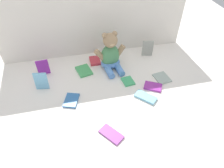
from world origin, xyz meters
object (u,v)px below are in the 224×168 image
at_px(book_case_1, 71,100).
at_px(book_case_6, 162,78).
at_px(book_case_3, 84,71).
at_px(book_case_9, 43,67).
at_px(book_case_5, 146,97).
at_px(book_case_7, 111,134).
at_px(book_case_4, 153,87).
at_px(book_case_8, 95,61).
at_px(teddy_bear, 111,55).
at_px(book_case_0, 41,81).
at_px(book_case_2, 148,48).
at_px(book_case_10, 128,81).

distance_m(book_case_1, book_case_6, 0.66).
distance_m(book_case_3, book_case_9, 0.29).
xyz_separation_m(book_case_1, book_case_9, (-0.17, 0.31, 0.06)).
relative_size(book_case_5, book_case_9, 1.08).
bearing_deg(book_case_3, book_case_7, -95.57).
height_order(book_case_4, book_case_5, book_case_5).
bearing_deg(book_case_7, book_case_8, 51.30).
distance_m(book_case_7, book_case_8, 0.69).
height_order(book_case_7, book_case_8, book_case_8).
xyz_separation_m(book_case_5, book_case_6, (0.18, 0.16, -0.00)).
xyz_separation_m(teddy_bear, book_case_7, (-0.13, -0.60, -0.10)).
height_order(book_case_1, book_case_5, book_case_5).
bearing_deg(book_case_0, book_case_8, 37.83).
relative_size(book_case_2, book_case_7, 0.99).
height_order(book_case_1, book_case_3, book_case_3).
relative_size(book_case_4, book_case_9, 0.92).
distance_m(book_case_8, book_case_10, 0.35).
relative_size(book_case_3, book_case_10, 1.43).
xyz_separation_m(book_case_7, book_case_8, (0.02, 0.69, 0.00)).
bearing_deg(book_case_4, book_case_7, 159.76).
height_order(book_case_3, book_case_8, book_case_8).
relative_size(book_case_2, book_case_3, 1.04).
distance_m(book_case_0, book_case_9, 0.15).
bearing_deg(book_case_1, book_case_8, 79.58).
bearing_deg(book_case_9, book_case_5, -35.74).
xyz_separation_m(book_case_1, book_case_3, (0.12, 0.28, 0.00)).
height_order(book_case_1, book_case_10, same).
height_order(book_case_4, book_case_10, book_case_4).
height_order(book_case_2, book_case_9, book_case_2).
distance_m(book_case_2, book_case_10, 0.38).
distance_m(teddy_bear, book_case_9, 0.50).
bearing_deg(book_case_5, book_case_7, 174.99).
relative_size(book_case_0, book_case_2, 0.96).
bearing_deg(book_case_0, book_case_10, 2.11).
bearing_deg(book_case_2, book_case_7, -111.19).
relative_size(book_case_1, book_case_3, 0.93).
xyz_separation_m(book_case_1, book_case_7, (0.20, -0.30, -0.00)).
xyz_separation_m(book_case_5, book_case_8, (-0.26, 0.46, 0.00)).
bearing_deg(teddy_bear, book_case_3, 176.94).
bearing_deg(book_case_6, book_case_4, 28.28).
xyz_separation_m(book_case_3, book_case_5, (0.36, -0.36, 0.00)).
bearing_deg(book_case_4, book_case_9, 96.73).
distance_m(book_case_2, book_case_6, 0.31).
relative_size(book_case_3, book_case_5, 0.92).
bearing_deg(book_case_3, book_case_2, -3.37).
bearing_deg(teddy_bear, book_case_7, -109.12).
height_order(book_case_6, book_case_7, same).
bearing_deg(book_case_9, book_case_1, -65.94).
distance_m(book_case_2, book_case_5, 0.49).
height_order(teddy_bear, book_case_6, teddy_bear).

